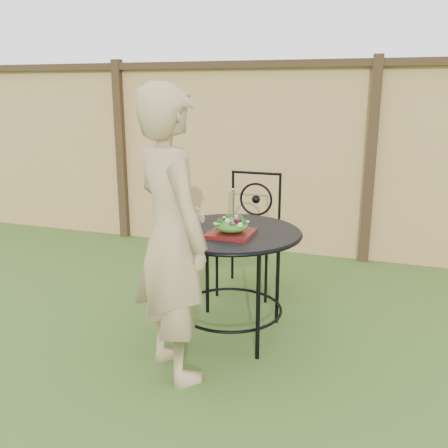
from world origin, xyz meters
name	(u,v)px	position (x,y,z in m)	size (l,w,h in m)	color
ground	(136,342)	(0.00, 0.00, 0.00)	(60.00, 60.00, 0.00)	#254616
fence	(237,156)	(0.00, 2.19, 0.95)	(8.00, 0.12, 1.90)	tan
patio_table	(230,251)	(0.54, 0.32, 0.59)	(0.92, 0.92, 0.72)	black
patio_chair	(251,229)	(0.44, 1.15, 0.50)	(0.46, 0.46, 0.95)	black
diner	(171,236)	(0.38, -0.22, 0.82)	(0.60, 0.39, 1.64)	tan
salad_plate	(231,234)	(0.58, 0.22, 0.74)	(0.27, 0.27, 0.02)	#510B15
salad	(231,225)	(0.58, 0.22, 0.79)	(0.21, 0.21, 0.08)	#235614
fork	(233,205)	(0.59, 0.22, 0.92)	(0.01, 0.01, 0.18)	silver
drinking_glass	(180,218)	(0.21, 0.28, 0.79)	(0.08, 0.08, 0.14)	#0C7C8C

